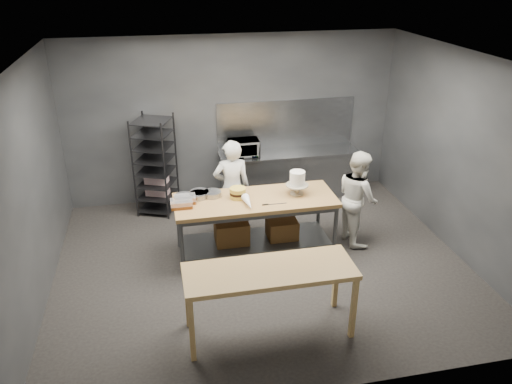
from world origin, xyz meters
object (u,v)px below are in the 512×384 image
Objects in this scene: speed_rack at (155,166)px; chef_right at (358,197)px; chef_behind at (232,188)px; layer_cake at (238,193)px; microwave at (244,148)px; near_counter at (270,275)px; work_table at (254,219)px; frosted_cake_stand at (297,180)px.

speed_rack reaches higher than chef_right.
layer_cake is (-0.01, -0.59, 0.19)m from chef_behind.
microwave reaches higher than layer_cake.
chef_behind is at bearing -109.45° from microwave.
chef_right is at bearing 45.09° from near_counter.
frosted_cake_stand reaches higher than work_table.
work_table is 0.74m from chef_behind.
frosted_cake_stand is at bearing -75.03° from microwave.
speed_rack is 1.60m from microwave.
work_table is at bearing 87.51° from chef_right.
near_counter is at bearing -71.25° from speed_rack.
microwave is (-1.48, 1.78, 0.29)m from chef_right.
frosted_cake_stand is at bearing 144.60° from chef_behind.
layer_cake is (-0.04, 1.89, 0.19)m from near_counter.
speed_rack is 4.77× the size of frosted_cake_stand.
speed_rack reaches higher than work_table.
speed_rack is at bearing -177.11° from microwave.
chef_behind reaches higher than chef_right.
microwave is at bearing 2.89° from speed_rack.
near_counter is 2.49m from chef_behind.
work_table is 4.43× the size of microwave.
chef_behind is 2.99× the size of microwave.
chef_right is 6.35× the size of layer_cake.
frosted_cake_stand is (2.06, -1.72, 0.29)m from speed_rack.
work_table reaches higher than near_counter.
speed_rack is 2.70m from frosted_cake_stand.
chef_behind is at bearing -42.56° from speed_rack.
speed_rack is 1.08× the size of chef_behind.
speed_rack is (-1.21, 3.57, 0.04)m from near_counter.
speed_rack is 1.15× the size of chef_right.
work_table is 1.89m from microwave.
near_counter is at bearing 131.29° from chef_right.
speed_rack is (-1.41, 1.74, 0.28)m from work_table.
near_counter is 1.90m from layer_cake.
near_counter is at bearing -114.87° from frosted_cake_stand.
microwave is at bearing 104.97° from frosted_cake_stand.
work_table is 0.49m from layer_cake.
layer_cake is (-0.90, 0.05, -0.15)m from frosted_cake_stand.
near_counter is 1.32× the size of chef_right.
chef_behind is 1.07× the size of chef_right.
near_counter is at bearing 91.27° from chef_behind.
speed_rack reaches higher than layer_cake.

